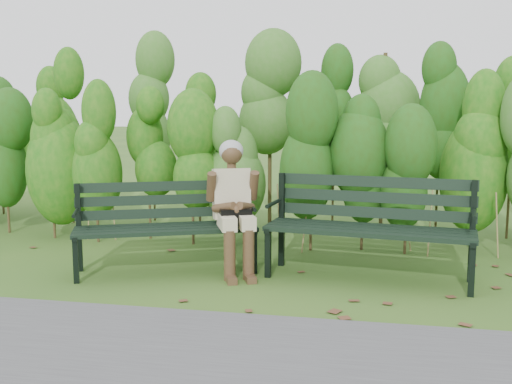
# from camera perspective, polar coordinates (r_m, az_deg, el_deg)

# --- Properties ---
(ground) EXTENTS (80.00, 80.00, 0.00)m
(ground) POSITION_cam_1_polar(r_m,az_deg,el_deg) (5.48, -0.71, -8.30)
(ground) COLOR #335A1F
(hedge_band) EXTENTS (11.04, 1.67, 2.42)m
(hedge_band) POSITION_cam_1_polar(r_m,az_deg,el_deg) (7.10, 2.36, 5.76)
(hedge_band) COLOR #47381E
(hedge_band) RESTS_ON ground
(leaf_litter) EXTENTS (5.76, 2.22, 0.01)m
(leaf_litter) POSITION_cam_1_polar(r_m,az_deg,el_deg) (5.60, -3.43, -7.93)
(leaf_litter) COLOR brown
(leaf_litter) RESTS_ON ground
(bench_left) EXTENTS (1.76, 1.15, 0.84)m
(bench_left) POSITION_cam_1_polar(r_m,az_deg,el_deg) (5.74, -8.63, -2.56)
(bench_left) COLOR black
(bench_left) RESTS_ON ground
(bench_right) EXTENTS (1.90, 0.84, 0.92)m
(bench_right) POSITION_cam_1_polar(r_m,az_deg,el_deg) (5.53, 10.86, -2.54)
(bench_right) COLOR black
(bench_right) RESTS_ON ground
(seated_woman) EXTENTS (0.58, 0.78, 1.24)m
(seated_woman) POSITION_cam_1_polar(r_m,az_deg,el_deg) (5.60, -2.15, -0.63)
(seated_woman) COLOR #BFB08D
(seated_woman) RESTS_ON ground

